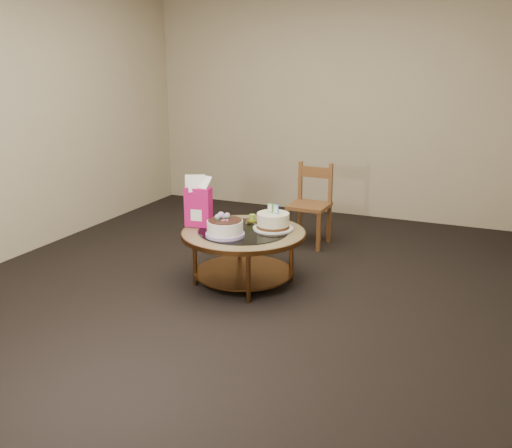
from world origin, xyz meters
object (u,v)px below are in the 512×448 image
at_px(decorated_cake, 225,229).
at_px(gift_bag, 198,201).
at_px(cream_cake, 273,221).
at_px(dining_chair, 310,204).
at_px(coffee_table, 243,240).

bearing_deg(decorated_cake, gift_bag, 153.51).
distance_m(cream_cake, dining_chair, 1.10).
height_order(coffee_table, gift_bag, gift_bag).
height_order(decorated_cake, cream_cake, cream_cake).
height_order(gift_bag, dining_chair, gift_bag).
relative_size(coffee_table, dining_chair, 1.26).
height_order(cream_cake, dining_chair, dining_chair).
relative_size(decorated_cake, cream_cake, 0.94).
bearing_deg(cream_cake, coffee_table, -126.74).
xyz_separation_m(decorated_cake, gift_bag, (-0.33, 0.16, 0.15)).
bearing_deg(coffee_table, cream_cake, 34.32).
bearing_deg(coffee_table, gift_bag, -176.66).
height_order(coffee_table, decorated_cake, decorated_cake).
height_order(decorated_cake, dining_chair, dining_chair).
distance_m(coffee_table, gift_bag, 0.49).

